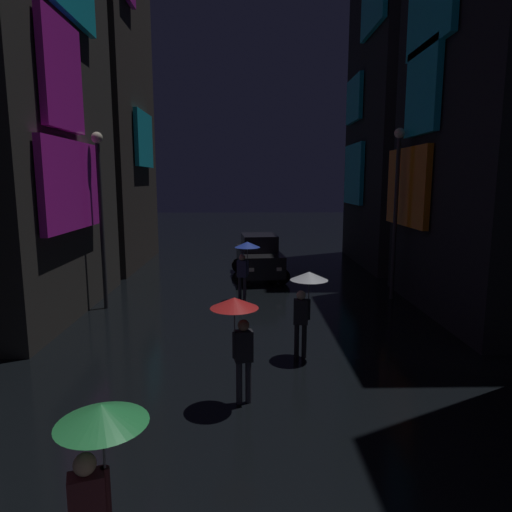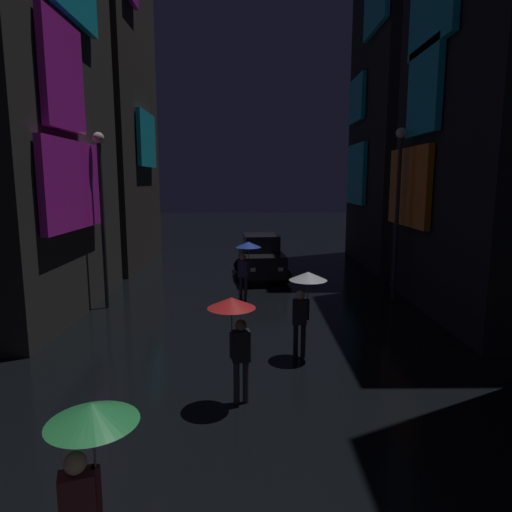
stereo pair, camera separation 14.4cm
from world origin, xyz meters
The scene contains 11 objects.
building_left_mid centered at (-7.47, 13.02, 8.31)m, with size 4.25×8.07×16.61m.
building_left_far centered at (-7.49, 21.72, 9.47)m, with size 4.25×7.45×18.95m.
building_right_mid centered at (7.47, 12.79, 6.44)m, with size 4.25×7.55×12.87m.
building_right_far centered at (7.48, 21.74, 9.61)m, with size 4.25×7.47×19.23m.
pedestrian_midstreet_left_green centered at (-1.73, 2.56, 1.67)m, with size 0.90×0.90×2.12m.
pedestrian_foreground_right_red centered at (-0.44, 6.65, 1.67)m, with size 0.90×0.90×2.12m.
pedestrian_midstreet_centre_clear centered at (1.15, 8.98, 1.67)m, with size 0.90×0.90×2.12m.
pedestrian_foreground_left_blue centered at (-0.30, 14.38, 1.67)m, with size 0.90×0.90×2.12m.
car_distant centered at (0.29, 18.22, 0.93)m, with size 2.51×4.27×1.92m.
streetlamp_right_far centered at (5.00, 14.48, 3.73)m, with size 0.36×0.36×6.03m.
streetlamp_left_far centered at (-5.00, 13.44, 3.59)m, with size 0.36×0.36×5.77m.
Camera 1 is at (-0.27, -1.52, 4.24)m, focal length 32.00 mm.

